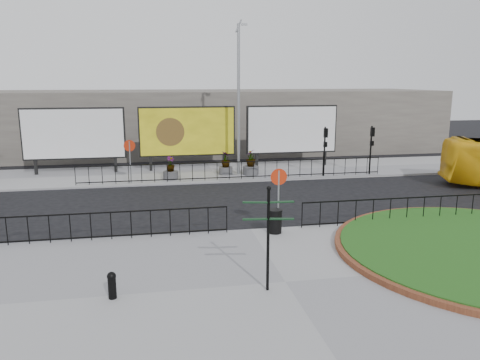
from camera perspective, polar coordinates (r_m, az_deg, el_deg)
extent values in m
plane|color=black|center=(18.58, 1.31, -6.35)|extent=(90.00, 90.00, 0.00)
cube|color=gray|center=(14.04, 5.55, -12.48)|extent=(30.00, 10.00, 0.12)
cube|color=gray|center=(30.04, -3.33, 0.93)|extent=(44.00, 6.00, 0.12)
cylinder|color=gray|center=(27.08, -13.23, 2.10)|extent=(0.07, 0.07, 2.40)
cylinder|color=#AA240B|center=(26.93, -13.33, 4.09)|extent=(0.64, 0.03, 0.64)
cylinder|color=white|center=(26.95, -13.33, 4.10)|extent=(0.50, 0.03, 0.50)
cylinder|color=gray|center=(18.06, 4.70, -2.57)|extent=(0.07, 0.07, 2.40)
cylinder|color=#AA240B|center=(17.84, 4.75, 0.38)|extent=(0.64, 0.03, 0.64)
cylinder|color=white|center=(17.86, 4.74, 0.39)|extent=(0.50, 0.03, 0.50)
cube|color=black|center=(31.56, -23.63, 1.51)|extent=(0.18, 0.18, 1.00)
cube|color=black|center=(30.81, -14.92, 1.88)|extent=(0.18, 0.18, 1.00)
cube|color=black|center=(30.82, -19.59, 5.35)|extent=(6.20, 0.25, 3.20)
cube|color=silver|center=(30.66, -19.63, 5.32)|extent=(6.00, 0.06, 3.00)
cube|color=black|center=(30.71, -10.82, 2.05)|extent=(0.18, 0.18, 1.00)
cube|color=black|center=(31.04, -1.92, 2.36)|extent=(0.18, 0.18, 1.00)
cube|color=black|center=(30.50, -6.44, 5.91)|extent=(6.20, 0.25, 3.20)
cube|color=yellow|center=(30.34, -6.42, 5.88)|extent=(6.00, 0.06, 3.00)
cube|color=black|center=(31.43, 2.05, 2.48)|extent=(0.18, 0.18, 1.00)
cube|color=black|center=(32.79, 10.28, 2.70)|extent=(0.18, 0.18, 1.00)
cube|color=black|center=(31.76, 6.33, 6.16)|extent=(6.20, 0.25, 3.20)
cube|color=silver|center=(31.61, 6.42, 6.13)|extent=(6.00, 0.06, 3.00)
cylinder|color=gray|center=(28.73, -0.18, 9.61)|extent=(0.18, 0.18, 9.00)
cylinder|color=gray|center=(28.87, -0.19, 18.27)|extent=(0.43, 0.10, 0.77)
cube|color=gray|center=(28.94, 0.53, 18.45)|extent=(0.35, 0.15, 0.12)
cylinder|color=black|center=(28.82, 10.25, 3.43)|extent=(0.10, 0.10, 3.00)
cube|color=black|center=(28.56, 10.42, 5.67)|extent=(0.22, 0.18, 0.55)
cube|color=black|center=(28.64, 10.36, 4.28)|extent=(0.20, 0.16, 0.30)
cylinder|color=black|center=(30.00, 15.63, 3.51)|extent=(0.10, 0.10, 3.00)
cube|color=black|center=(29.75, 15.86, 5.67)|extent=(0.22, 0.18, 0.55)
cube|color=black|center=(29.83, 15.78, 4.33)|extent=(0.20, 0.16, 0.30)
cube|color=slate|center=(39.56, -5.19, 7.18)|extent=(40.00, 10.00, 5.00)
cylinder|color=black|center=(12.95, 3.44, -7.43)|extent=(0.08, 0.08, 2.89)
sphere|color=black|center=(12.53, 3.52, -1.00)|extent=(0.13, 0.13, 0.13)
cube|color=black|center=(12.61, 1.86, -2.73)|extent=(0.69, 0.26, 0.03)
cube|color=black|center=(12.69, 5.10, -2.67)|extent=(0.68, 0.16, 0.03)
cube|color=black|center=(12.70, 1.86, -4.79)|extent=(0.69, 0.19, 0.03)
cube|color=black|center=(12.77, 5.10, -4.74)|extent=(0.69, 0.26, 0.03)
cylinder|color=black|center=(13.33, -15.32, -12.54)|extent=(0.22, 0.22, 0.61)
sphere|color=black|center=(13.20, -15.40, -11.25)|extent=(0.24, 0.24, 0.24)
cylinder|color=black|center=(18.04, 4.28, -5.11)|extent=(0.52, 0.52, 0.87)
cylinder|color=black|center=(17.91, 4.31, -3.70)|extent=(0.56, 0.56, 0.06)
cylinder|color=#4C4C4F|center=(27.95, -8.43, 0.59)|extent=(0.90, 0.90, 0.47)
imported|color=#224412|center=(27.82, -8.48, 1.96)|extent=(0.69, 0.69, 0.89)
cylinder|color=#4C4C4F|center=(29.11, -1.76, 1.15)|extent=(0.86, 0.86, 0.45)
imported|color=#224412|center=(28.98, -1.77, 2.55)|extent=(0.75, 0.75, 1.00)
cylinder|color=#4C4C4F|center=(29.00, 1.32, 1.18)|extent=(0.99, 0.99, 0.51)
imported|color=#224412|center=(28.86, 1.33, 2.71)|extent=(0.71, 0.71, 1.05)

